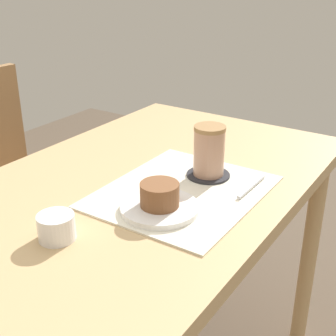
{
  "coord_description": "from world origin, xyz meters",
  "views": [
    {
      "loc": [
        -0.8,
        -0.6,
        1.21
      ],
      "look_at": [
        0.01,
        -0.07,
        0.79
      ],
      "focal_mm": 50.0,
      "sensor_mm": 36.0,
      "label": 1
    }
  ],
  "objects_px": {
    "dining_table": "(141,215)",
    "pastry": "(160,195)",
    "wooden_chair": "(3,190)",
    "pastry_plate": "(160,208)",
    "coffee_mug": "(210,150)",
    "sugar_bowl": "(56,227)"
  },
  "relations": [
    {
      "from": "wooden_chair",
      "to": "pastry_plate",
      "type": "relative_size",
      "value": 5.35
    },
    {
      "from": "dining_table",
      "to": "pastry",
      "type": "xyz_separation_m",
      "value": [
        -0.1,
        -0.12,
        0.13
      ]
    },
    {
      "from": "dining_table",
      "to": "pastry",
      "type": "bearing_deg",
      "value": -128.68
    },
    {
      "from": "wooden_chair",
      "to": "pastry_plate",
      "type": "height_order",
      "value": "wooden_chair"
    },
    {
      "from": "pastry_plate",
      "to": "sugar_bowl",
      "type": "xyz_separation_m",
      "value": [
        -0.19,
        0.1,
        0.02
      ]
    },
    {
      "from": "pastry",
      "to": "coffee_mug",
      "type": "bearing_deg",
      "value": -0.43
    },
    {
      "from": "dining_table",
      "to": "pastry_plate",
      "type": "height_order",
      "value": "pastry_plate"
    },
    {
      "from": "coffee_mug",
      "to": "sugar_bowl",
      "type": "height_order",
      "value": "coffee_mug"
    },
    {
      "from": "wooden_chair",
      "to": "pastry_plate",
      "type": "xyz_separation_m",
      "value": [
        -0.19,
        -0.78,
        0.25
      ]
    },
    {
      "from": "dining_table",
      "to": "wooden_chair",
      "type": "bearing_deg",
      "value": 82.43
    },
    {
      "from": "dining_table",
      "to": "pastry_plate",
      "type": "bearing_deg",
      "value": -128.68
    },
    {
      "from": "wooden_chair",
      "to": "coffee_mug",
      "type": "relative_size",
      "value": 7.3
    },
    {
      "from": "pastry_plate",
      "to": "pastry",
      "type": "distance_m",
      "value": 0.03
    },
    {
      "from": "dining_table",
      "to": "pastry_plate",
      "type": "relative_size",
      "value": 6.81
    },
    {
      "from": "pastry_plate",
      "to": "pastry",
      "type": "relative_size",
      "value": 2.03
    },
    {
      "from": "pastry_plate",
      "to": "pastry",
      "type": "bearing_deg",
      "value": 0.0
    },
    {
      "from": "pastry_plate",
      "to": "sugar_bowl",
      "type": "height_order",
      "value": "sugar_bowl"
    },
    {
      "from": "pastry",
      "to": "sugar_bowl",
      "type": "xyz_separation_m",
      "value": [
        -0.19,
        0.1,
        -0.02
      ]
    },
    {
      "from": "wooden_chair",
      "to": "sugar_bowl",
      "type": "bearing_deg",
      "value": 63.7
    },
    {
      "from": "wooden_chair",
      "to": "pastry",
      "type": "xyz_separation_m",
      "value": [
        -0.19,
        -0.78,
        0.28
      ]
    },
    {
      "from": "pastry",
      "to": "pastry_plate",
      "type": "bearing_deg",
      "value": 0.0
    },
    {
      "from": "dining_table",
      "to": "coffee_mug",
      "type": "relative_size",
      "value": 9.29
    }
  ]
}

